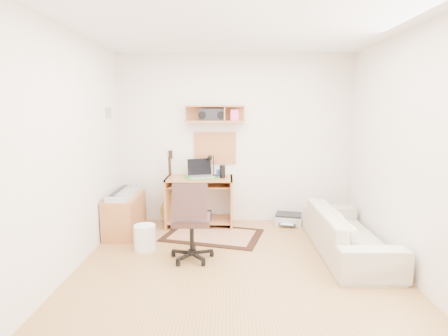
{
  "coord_description": "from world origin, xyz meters",
  "views": [
    {
      "loc": [
        -0.09,
        -3.77,
        1.76
      ],
      "look_at": [
        -0.15,
        1.05,
        1.0
      ],
      "focal_mm": 29.7,
      "sensor_mm": 36.0,
      "label": 1
    }
  ],
  "objects_px": {
    "desk": "(200,201)",
    "printer": "(288,218)",
    "task_chair": "(192,220)",
    "cabinet": "(125,214)",
    "sofa": "(348,225)"
  },
  "relations": [
    {
      "from": "desk",
      "to": "printer",
      "type": "distance_m",
      "value": 1.41
    },
    {
      "from": "task_chair",
      "to": "printer",
      "type": "height_order",
      "value": "task_chair"
    },
    {
      "from": "task_chair",
      "to": "cabinet",
      "type": "xyz_separation_m",
      "value": [
        -1.06,
        0.94,
        -0.21
      ]
    },
    {
      "from": "desk",
      "to": "printer",
      "type": "xyz_separation_m",
      "value": [
        1.38,
        0.09,
        -0.29
      ]
    },
    {
      "from": "desk",
      "to": "sofa",
      "type": "distance_m",
      "value": 2.2
    },
    {
      "from": "printer",
      "to": "sofa",
      "type": "distance_m",
      "value": 1.33
    },
    {
      "from": "task_chair",
      "to": "printer",
      "type": "relative_size",
      "value": 2.39
    },
    {
      "from": "cabinet",
      "to": "desk",
      "type": "bearing_deg",
      "value": 19.55
    },
    {
      "from": "sofa",
      "to": "desk",
      "type": "bearing_deg",
      "value": 60.03
    },
    {
      "from": "printer",
      "to": "task_chair",
      "type": "bearing_deg",
      "value": -120.79
    },
    {
      "from": "task_chair",
      "to": "cabinet",
      "type": "bearing_deg",
      "value": 137.43
    },
    {
      "from": "desk",
      "to": "cabinet",
      "type": "height_order",
      "value": "desk"
    },
    {
      "from": "task_chair",
      "to": "cabinet",
      "type": "distance_m",
      "value": 1.43
    },
    {
      "from": "cabinet",
      "to": "sofa",
      "type": "distance_m",
      "value": 3.05
    },
    {
      "from": "task_chair",
      "to": "sofa",
      "type": "xyz_separation_m",
      "value": [
        1.9,
        0.21,
        -0.12
      ]
    }
  ]
}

